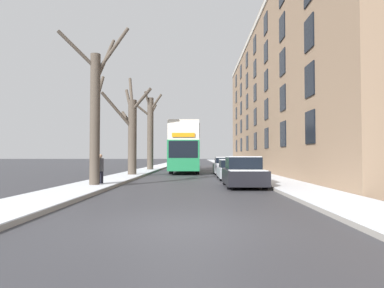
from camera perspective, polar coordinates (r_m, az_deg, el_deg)
name	(u,v)px	position (r m, az deg, el deg)	size (l,w,h in m)	color
ground_plane	(182,226)	(7.79, -1.61, -13.54)	(320.00, 320.00, 0.00)	#38383D
sidewalk_left	(168,164)	(60.87, -3.99, -3.36)	(2.37, 130.00, 0.16)	gray
sidewalk_right	(223,164)	(60.81, 5.26, -3.35)	(2.37, 130.00, 0.16)	gray
terrace_facade_right	(301,96)	(35.89, 17.67, 7.69)	(9.10, 43.73, 15.04)	#8C7056
bare_tree_left_0	(96,110)	(17.53, -15.73, 5.45)	(3.17, 3.27, 8.06)	#4C4238
bare_tree_left_1	(131,131)	(26.25, -10.05, 2.21)	(3.79, 3.16, 7.82)	#4C4238
bare_tree_left_2	(150,131)	(35.61, -6.98, 2.23)	(3.29, 3.21, 8.15)	#4C4238
double_decker_bus	(186,146)	(32.34, -1.07, -0.28)	(2.61, 10.79, 4.46)	#1E7A47
parked_car_0	(243,173)	(17.36, 8.54, -4.78)	(1.87, 4.17, 1.53)	black
parked_car_1	(232,170)	(22.87, 6.70, -4.31)	(1.86, 4.52, 1.33)	#9EA3AD
parked_car_2	(225,166)	(28.94, 5.49, -3.70)	(1.84, 4.05, 1.46)	#9EA3AD
oncoming_van	(178,158)	(45.92, -2.34, -2.39)	(1.98, 4.86, 2.25)	white
pedestrian_left_sidewalk	(100,169)	(17.95, -15.08, -3.99)	(0.36, 0.36, 1.65)	black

